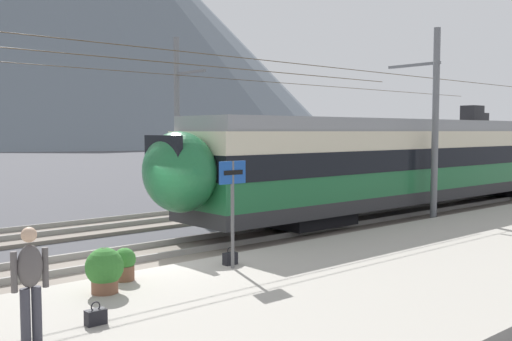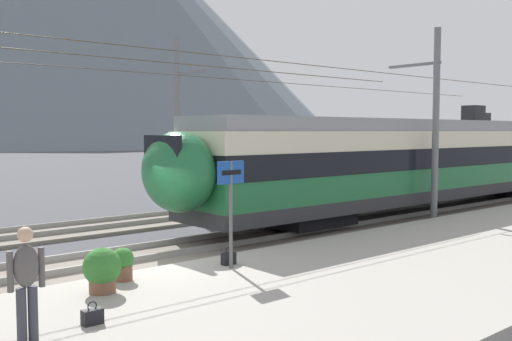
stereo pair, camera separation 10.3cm
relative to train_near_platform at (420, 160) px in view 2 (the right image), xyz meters
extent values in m
plane|color=#424247|center=(-13.77, -1.42, -2.22)|extent=(400.00, 400.00, 0.00)
cube|color=#A39E93|center=(-13.77, -5.83, -2.04)|extent=(120.00, 7.04, 0.37)
cube|color=slate|center=(-13.77, 0.00, -2.16)|extent=(120.00, 3.00, 0.12)
cube|color=gray|center=(-13.77, -0.72, -2.02)|extent=(120.00, 0.07, 0.16)
cube|color=gray|center=(-13.77, 0.72, -2.02)|extent=(120.00, 0.07, 0.16)
cube|color=slate|center=(-13.77, 5.17, -2.16)|extent=(120.00, 3.00, 0.12)
cube|color=gray|center=(-13.77, 4.45, -2.02)|extent=(120.00, 0.07, 0.16)
cube|color=gray|center=(-13.77, 5.88, -2.02)|extent=(120.00, 0.07, 0.16)
cube|color=#2D2D30|center=(0.59, 0.00, -1.30)|extent=(23.40, 2.82, 0.45)
cube|color=#1E6638|center=(0.59, 0.00, -0.65)|extent=(23.40, 2.82, 0.85)
cube|color=black|center=(0.59, 0.00, 0.15)|extent=(23.40, 2.86, 0.75)
cube|color=beige|center=(0.59, 0.00, 0.85)|extent=(23.40, 2.82, 0.65)
cube|color=gray|center=(0.59, 0.00, 1.40)|extent=(23.10, 2.62, 0.45)
cube|color=black|center=(-6.67, 0.00, -1.73)|extent=(2.80, 2.25, 0.42)
cube|color=black|center=(7.84, 0.00, -1.73)|extent=(2.80, 2.25, 0.42)
ellipsoid|color=#1E6638|center=(-11.66, 0.00, 0.05)|extent=(1.80, 2.59, 2.25)
cube|color=black|center=(-12.16, 0.00, 0.48)|extent=(0.16, 1.69, 1.19)
cube|color=black|center=(4.10, 0.00, 1.98)|extent=(0.90, 0.70, 0.70)
cube|color=#2D2D30|center=(10.43, 5.17, -1.30)|extent=(27.89, 2.88, 0.45)
cube|color=#1E429E|center=(10.43, 5.17, -0.65)|extent=(27.89, 2.88, 0.85)
cube|color=black|center=(10.43, 5.17, 0.15)|extent=(27.89, 2.92, 0.75)
cube|color=white|center=(10.43, 5.17, 0.85)|extent=(27.89, 2.88, 0.65)
cube|color=gray|center=(10.43, 5.17, 1.40)|extent=(27.59, 2.68, 0.45)
cube|color=black|center=(1.78, 5.17, -1.73)|extent=(2.80, 2.30, 0.42)
ellipsoid|color=#1E429E|center=(-4.07, 5.17, 0.05)|extent=(1.80, 2.65, 2.25)
cube|color=black|center=(-4.57, 5.17, 0.48)|extent=(0.16, 1.73, 1.19)
cube|color=black|center=(14.61, 5.17, 1.98)|extent=(0.90, 0.70, 0.70)
cylinder|color=slate|center=(-1.96, -1.90, 1.32)|extent=(0.24, 0.24, 7.08)
cube|color=slate|center=(-1.96, -0.95, 3.61)|extent=(0.10, 2.20, 0.10)
cylinder|color=#473823|center=(-1.96, 0.00, 3.36)|extent=(38.58, 0.02, 0.02)
cylinder|color=slate|center=(-7.13, 7.05, 1.42)|extent=(0.24, 0.24, 7.29)
cube|color=slate|center=(-7.13, 6.11, 3.55)|extent=(0.10, 2.18, 0.10)
cylinder|color=#473823|center=(-7.13, 5.17, 3.30)|extent=(38.58, 0.02, 0.02)
cylinder|color=#59595B|center=(-12.56, -3.51, -0.66)|extent=(0.08, 0.08, 2.38)
cube|color=#19479E|center=(-12.56, -3.51, 0.28)|extent=(0.70, 0.06, 0.50)
cube|color=black|center=(-12.56, -3.55, 0.28)|extent=(0.52, 0.01, 0.10)
cylinder|color=#383842|center=(-17.65, -5.20, -1.44)|extent=(0.14, 0.14, 0.82)
cylinder|color=#383842|center=(-17.49, -5.20, -1.44)|extent=(0.14, 0.14, 0.82)
ellipsoid|color=#514C4C|center=(-17.57, -5.20, -0.72)|extent=(0.36, 0.22, 0.62)
sphere|color=tan|center=(-17.57, -5.20, -0.27)|extent=(0.22, 0.22, 0.22)
cylinder|color=#514C4C|center=(-17.79, -5.20, -0.77)|extent=(0.09, 0.09, 0.58)
cylinder|color=#514C4C|center=(-17.35, -5.20, -0.77)|extent=(0.09, 0.09, 0.58)
cube|color=black|center=(-16.51, -5.02, -1.73)|extent=(0.32, 0.18, 0.24)
torus|color=black|center=(-16.51, -5.02, -1.56)|extent=(0.16, 0.02, 0.16)
cube|color=black|center=(-12.40, -3.22, -1.72)|extent=(0.32, 0.18, 0.28)
torus|color=black|center=(-12.40, -3.22, -1.53)|extent=(0.16, 0.02, 0.16)
cylinder|color=brown|center=(-15.60, -3.47, -1.71)|extent=(0.49, 0.49, 0.28)
sphere|color=#33752D|center=(-15.60, -3.47, -1.36)|extent=(0.72, 0.72, 0.72)
sphere|color=#DB5193|center=(-15.60, -3.47, -1.19)|extent=(0.40, 0.40, 0.40)
cylinder|color=brown|center=(-14.88, -2.89, -1.70)|extent=(0.39, 0.39, 0.30)
sphere|color=#33752D|center=(-14.88, -2.89, -1.41)|extent=(0.46, 0.46, 0.46)
sphere|color=red|center=(-14.88, -2.89, -1.31)|extent=(0.25, 0.25, 0.25)
cone|color=slate|center=(48.18, 151.05, 38.80)|extent=(158.33, 158.33, 82.04)
camera|label=1|loc=(-20.39, -13.37, 1.19)|focal=40.34mm
camera|label=2|loc=(-20.31, -13.44, 1.19)|focal=40.34mm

